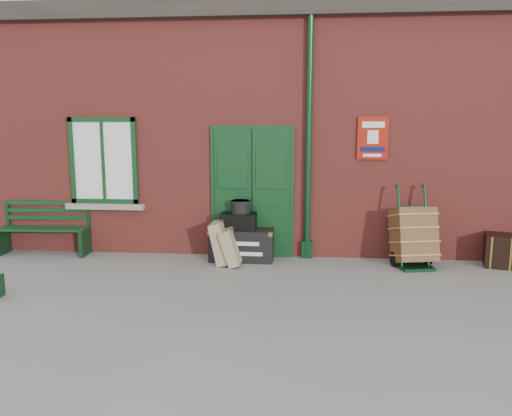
# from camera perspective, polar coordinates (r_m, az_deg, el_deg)

# --- Properties ---
(ground) EXTENTS (80.00, 80.00, 0.00)m
(ground) POSITION_cam_1_polar(r_m,az_deg,el_deg) (7.34, 0.79, -8.52)
(ground) COLOR gray
(ground) RESTS_ON ground
(station_building) EXTENTS (10.30, 4.30, 4.36)m
(station_building) POSITION_cam_1_polar(r_m,az_deg,el_deg) (10.47, 2.28, 8.91)
(station_building) COLOR #963830
(station_building) RESTS_ON ground
(bench) EXTENTS (1.57, 0.54, 0.96)m
(bench) POSITION_cam_1_polar(r_m,az_deg,el_deg) (9.60, -22.98, -1.98)
(bench) COLOR #0E3617
(bench) RESTS_ON ground
(houdini_trunk) EXTENTS (1.07, 0.60, 0.53)m
(houdini_trunk) POSITION_cam_1_polar(r_m,az_deg,el_deg) (8.51, -1.61, -4.12)
(houdini_trunk) COLOR black
(houdini_trunk) RESTS_ON ground
(strongbox) EXTENTS (0.59, 0.43, 0.27)m
(strongbox) POSITION_cam_1_polar(r_m,az_deg,el_deg) (8.43, -1.96, -1.46)
(strongbox) COLOR black
(strongbox) RESTS_ON houdini_trunk
(hatbox) EXTENTS (0.32, 0.32, 0.21)m
(hatbox) POSITION_cam_1_polar(r_m,az_deg,el_deg) (8.38, -1.77, 0.15)
(hatbox) COLOR black
(hatbox) RESTS_ON strongbox
(suitcase_back) EXTENTS (0.35, 0.50, 0.71)m
(suitcase_back) POSITION_cam_1_polar(r_m,az_deg,el_deg) (8.24, -4.05, -3.96)
(suitcase_back) COLOR tan
(suitcase_back) RESTS_ON ground
(suitcase_front) EXTENTS (0.36, 0.45, 0.61)m
(suitcase_front) POSITION_cam_1_polar(r_m,az_deg,el_deg) (8.13, -2.91, -4.49)
(suitcase_front) COLOR tan
(suitcase_front) RESTS_ON ground
(porter_trolley) EXTENTS (0.74, 0.78, 1.29)m
(porter_trolley) POSITION_cam_1_polar(r_m,az_deg,el_deg) (8.41, 17.55, -3.10)
(porter_trolley) COLOR #0C3119
(porter_trolley) RESTS_ON ground
(dark_trunk) EXTENTS (0.83, 0.65, 0.52)m
(dark_trunk) POSITION_cam_1_polar(r_m,az_deg,el_deg) (9.02, 26.95, -4.42)
(dark_trunk) COLOR black
(dark_trunk) RESTS_ON ground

